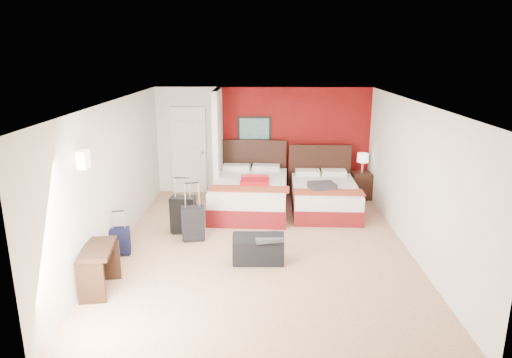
{
  "coord_description": "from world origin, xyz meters",
  "views": [
    {
      "loc": [
        0.01,
        -7.36,
        3.28
      ],
      "look_at": [
        -0.12,
        0.8,
        1.0
      ],
      "focal_mm": 32.07,
      "sensor_mm": 36.0,
      "label": 1
    }
  ],
  "objects_px": {
    "bed_left": "(250,195)",
    "red_suitcase_open": "(255,179)",
    "bed_right": "(324,198)",
    "suitcase_black": "(183,216)",
    "duffel_bag": "(258,250)",
    "table_lamp": "(363,163)",
    "desk": "(99,269)",
    "nightstand": "(361,185)",
    "suitcase_navy": "(120,242)",
    "suitcase_charcoal": "(193,224)"
  },
  "relations": [
    {
      "from": "duffel_bag",
      "to": "red_suitcase_open",
      "type": "bearing_deg",
      "value": 91.52
    },
    {
      "from": "nightstand",
      "to": "suitcase_navy",
      "type": "bearing_deg",
      "value": -148.97
    },
    {
      "from": "bed_left",
      "to": "desk",
      "type": "xyz_separation_m",
      "value": [
        -2.02,
        -3.48,
        0.0
      ]
    },
    {
      "from": "bed_left",
      "to": "bed_right",
      "type": "distance_m",
      "value": 1.58
    },
    {
      "from": "suitcase_charcoal",
      "to": "desk",
      "type": "xyz_separation_m",
      "value": [
        -1.05,
        -1.83,
        0.04
      ]
    },
    {
      "from": "nightstand",
      "to": "duffel_bag",
      "type": "relative_size",
      "value": 0.75
    },
    {
      "from": "bed_right",
      "to": "desk",
      "type": "height_order",
      "value": "desk"
    },
    {
      "from": "suitcase_charcoal",
      "to": "desk",
      "type": "distance_m",
      "value": 2.11
    },
    {
      "from": "red_suitcase_open",
      "to": "suitcase_charcoal",
      "type": "relative_size",
      "value": 1.34
    },
    {
      "from": "suitcase_black",
      "to": "desk",
      "type": "bearing_deg",
      "value": -106.16
    },
    {
      "from": "bed_left",
      "to": "suitcase_black",
      "type": "height_order",
      "value": "suitcase_black"
    },
    {
      "from": "bed_left",
      "to": "red_suitcase_open",
      "type": "height_order",
      "value": "red_suitcase_open"
    },
    {
      "from": "bed_right",
      "to": "duffel_bag",
      "type": "distance_m",
      "value": 2.83
    },
    {
      "from": "red_suitcase_open",
      "to": "desk",
      "type": "xyz_separation_m",
      "value": [
        -2.12,
        -3.38,
        -0.38
      ]
    },
    {
      "from": "bed_left",
      "to": "nightstand",
      "type": "distance_m",
      "value": 2.68
    },
    {
      "from": "bed_right",
      "to": "suitcase_black",
      "type": "height_order",
      "value": "suitcase_black"
    },
    {
      "from": "nightstand",
      "to": "bed_left",
      "type": "bearing_deg",
      "value": -164.28
    },
    {
      "from": "nightstand",
      "to": "suitcase_black",
      "type": "distance_m",
      "value": 4.33
    },
    {
      "from": "bed_left",
      "to": "desk",
      "type": "relative_size",
      "value": 2.74
    },
    {
      "from": "nightstand",
      "to": "suitcase_navy",
      "type": "distance_m",
      "value": 5.61
    },
    {
      "from": "nightstand",
      "to": "desk",
      "type": "xyz_separation_m",
      "value": [
        -4.56,
        -4.35,
        0.03
      ]
    },
    {
      "from": "red_suitcase_open",
      "to": "suitcase_charcoal",
      "type": "height_order",
      "value": "red_suitcase_open"
    },
    {
      "from": "duffel_bag",
      "to": "table_lamp",
      "type": "bearing_deg",
      "value": 54.48
    },
    {
      "from": "desk",
      "to": "suitcase_navy",
      "type": "bearing_deg",
      "value": 85.65
    },
    {
      "from": "bed_left",
      "to": "duffel_bag",
      "type": "height_order",
      "value": "bed_left"
    },
    {
      "from": "suitcase_charcoal",
      "to": "suitcase_navy",
      "type": "relative_size",
      "value": 1.35
    },
    {
      "from": "bed_left",
      "to": "table_lamp",
      "type": "xyz_separation_m",
      "value": [
        2.53,
        0.87,
        0.5
      ]
    },
    {
      "from": "red_suitcase_open",
      "to": "nightstand",
      "type": "xyz_separation_m",
      "value": [
        2.43,
        0.97,
        -0.41
      ]
    },
    {
      "from": "red_suitcase_open",
      "to": "suitcase_black",
      "type": "bearing_deg",
      "value": -136.27
    },
    {
      "from": "bed_right",
      "to": "nightstand",
      "type": "distance_m",
      "value": 1.31
    },
    {
      "from": "table_lamp",
      "to": "suitcase_navy",
      "type": "height_order",
      "value": "table_lamp"
    },
    {
      "from": "bed_left",
      "to": "suitcase_black",
      "type": "distance_m",
      "value": 1.78
    },
    {
      "from": "table_lamp",
      "to": "suitcase_black",
      "type": "bearing_deg",
      "value": -149.82
    },
    {
      "from": "suitcase_black",
      "to": "desk",
      "type": "distance_m",
      "value": 2.32
    },
    {
      "from": "desk",
      "to": "red_suitcase_open",
      "type": "bearing_deg",
      "value": 49.86
    },
    {
      "from": "bed_right",
      "to": "duffel_bag",
      "type": "height_order",
      "value": "bed_right"
    },
    {
      "from": "bed_left",
      "to": "desk",
      "type": "height_order",
      "value": "desk"
    },
    {
      "from": "nightstand",
      "to": "desk",
      "type": "height_order",
      "value": "desk"
    },
    {
      "from": "bed_right",
      "to": "suitcase_black",
      "type": "distance_m",
      "value": 3.06
    },
    {
      "from": "desk",
      "to": "duffel_bag",
      "type": "bearing_deg",
      "value": 15.77
    },
    {
      "from": "red_suitcase_open",
      "to": "nightstand",
      "type": "relative_size",
      "value": 1.31
    },
    {
      "from": "red_suitcase_open",
      "to": "desk",
      "type": "distance_m",
      "value": 4.01
    },
    {
      "from": "table_lamp",
      "to": "suitcase_navy",
      "type": "xyz_separation_m",
      "value": [
        -4.63,
        -3.16,
        -0.61
      ]
    },
    {
      "from": "bed_right",
      "to": "red_suitcase_open",
      "type": "xyz_separation_m",
      "value": [
        -1.47,
        -0.07,
        0.42
      ]
    },
    {
      "from": "bed_right",
      "to": "suitcase_navy",
      "type": "xyz_separation_m",
      "value": [
        -3.67,
        -2.26,
        -0.07
      ]
    },
    {
      "from": "red_suitcase_open",
      "to": "nightstand",
      "type": "distance_m",
      "value": 2.65
    },
    {
      "from": "bed_right",
      "to": "duffel_bag",
      "type": "relative_size",
      "value": 2.39
    },
    {
      "from": "nightstand",
      "to": "table_lamp",
      "type": "distance_m",
      "value": 0.53
    },
    {
      "from": "bed_left",
      "to": "bed_right",
      "type": "xyz_separation_m",
      "value": [
        1.57,
        -0.03,
        -0.04
      ]
    },
    {
      "from": "bed_right",
      "to": "table_lamp",
      "type": "distance_m",
      "value": 1.42
    }
  ]
}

